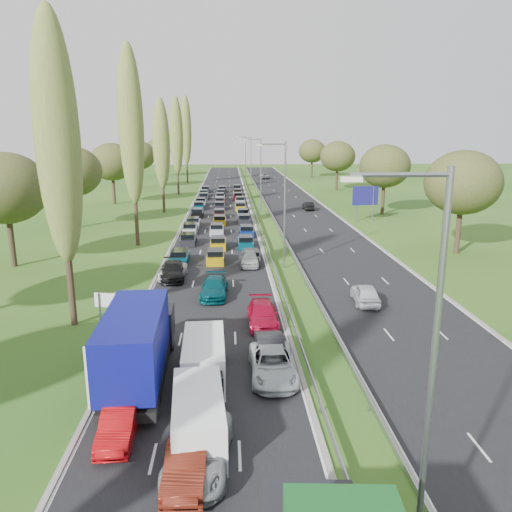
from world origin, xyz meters
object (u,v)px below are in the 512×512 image
object	(u,v)px
near_car_2	(173,271)
info_sign	(105,303)
near_car_1	(119,424)
white_van_front	(199,415)
near_car_3	(173,271)
direction_sign	(365,197)
blue_lorry	(138,344)
white_van_rear	(204,357)

from	to	relation	value
near_car_2	info_sign	bearing A→B (deg)	-106.00
near_car_1	white_van_front	bearing A→B (deg)	-3.85
near_car_3	direction_sign	distance (m)	38.60
white_van_front	direction_sign	bearing A→B (deg)	63.56
near_car_3	blue_lorry	world-z (taller)	blue_lorry
near_car_2	blue_lorry	world-z (taller)	blue_lorry
blue_lorry	direction_sign	xyz separation A→B (m)	(24.98, 48.30, 1.41)
info_sign	near_car_1	bearing A→B (deg)	-74.75
white_van_front	direction_sign	size ratio (longest dim) A/B	1.03
blue_lorry	white_van_front	distance (m)	6.22
near_car_2	near_car_1	bearing A→B (deg)	-86.92
near_car_3	info_sign	xyz separation A→B (m)	(-3.49, -10.42, 0.61)
near_car_1	near_car_2	size ratio (longest dim) A/B	0.86
blue_lorry	white_van_rear	bearing A→B (deg)	6.50
near_car_1	near_car_3	xyz separation A→B (m)	(-0.29, 24.27, 0.08)
white_van_front	near_car_1	bearing A→B (deg)	173.27
white_van_front	info_sign	xyz separation A→B (m)	(-7.20, 13.99, 0.27)
near_car_3	white_van_rear	xyz separation A→B (m)	(3.68, -18.80, 0.36)
blue_lorry	near_car_2	bearing A→B (deg)	89.07
near_car_1	blue_lorry	size ratio (longest dim) A/B	0.41
near_car_3	white_van_front	bearing A→B (deg)	-86.06
near_car_2	direction_sign	bearing A→B (deg)	51.27
white_van_front	white_van_rear	world-z (taller)	white_van_rear
white_van_rear	direction_sign	bearing A→B (deg)	63.79
near_car_1	near_car_2	bearing A→B (deg)	89.09
near_car_2	white_van_rear	xyz separation A→B (m)	(3.67, -18.89, 0.46)
near_car_1	white_van_front	size ratio (longest dim) A/B	0.76
near_car_1	white_van_front	distance (m)	3.45
near_car_1	near_car_2	world-z (taller)	near_car_1
near_car_3	info_sign	distance (m)	11.01
near_car_2	white_van_rear	size ratio (longest dim) A/B	0.86
near_car_2	white_van_front	size ratio (longest dim) A/B	0.88
blue_lorry	white_van_front	xyz separation A→B (m)	(3.37, -5.12, -1.06)
blue_lorry	info_sign	world-z (taller)	blue_lorry
blue_lorry	info_sign	bearing A→B (deg)	111.46
near_car_1	info_sign	xyz separation A→B (m)	(-3.78, 13.85, 0.68)
near_car_3	direction_sign	xyz separation A→B (m)	(25.31, 29.02, 2.80)
white_van_rear	info_sign	distance (m)	11.03
near_car_2	info_sign	size ratio (longest dim) A/B	2.24
blue_lorry	info_sign	size ratio (longest dim) A/B	4.74
white_van_front	direction_sign	world-z (taller)	direction_sign
near_car_1	white_van_front	world-z (taller)	white_van_front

